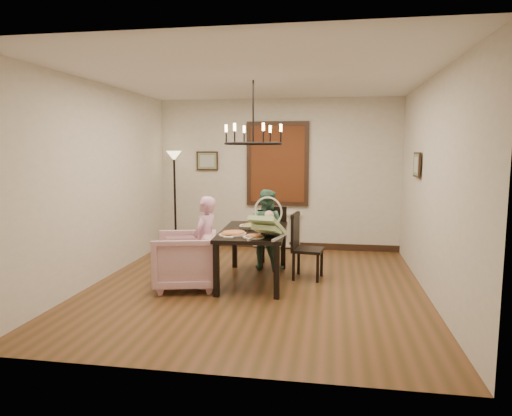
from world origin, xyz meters
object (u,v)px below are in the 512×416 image
(armchair, at_px, (185,260))
(floor_lamp, at_px, (175,201))
(baby_bouncer, at_px, (267,224))
(chair_right, at_px, (308,246))
(dining_table, at_px, (253,236))
(chair_far, at_px, (273,237))
(elderly_woman, at_px, (205,250))
(drinking_glass, at_px, (259,224))
(seated_man, at_px, (266,236))

(armchair, distance_m, floor_lamp, 2.60)
(baby_bouncer, bearing_deg, chair_right, 71.95)
(dining_table, bearing_deg, baby_bouncer, -65.57)
(armchair, bearing_deg, floor_lamp, -170.98)
(chair_far, xyz_separation_m, floor_lamp, (-1.99, 0.99, 0.43))
(dining_table, bearing_deg, elderly_woman, -150.48)
(chair_right, xyz_separation_m, drinking_glass, (-0.71, -0.14, 0.33))
(seated_man, distance_m, drinking_glass, 0.67)
(dining_table, height_order, floor_lamp, floor_lamp)
(drinking_glass, bearing_deg, armchair, -147.64)
(elderly_woman, xyz_separation_m, floor_lamp, (-1.23, 2.29, 0.38))
(dining_table, height_order, seated_man, seated_man)
(seated_man, bearing_deg, armchair, 68.95)
(dining_table, bearing_deg, drinking_glass, 65.98)
(dining_table, bearing_deg, armchair, -155.61)
(chair_right, height_order, elderly_woman, elderly_woman)
(chair_right, distance_m, elderly_woman, 1.50)
(dining_table, xyz_separation_m, chair_far, (0.16, 0.92, -0.18))
(baby_bouncer, bearing_deg, floor_lamp, 143.10)
(floor_lamp, bearing_deg, elderly_woman, -61.75)
(armchair, height_order, seated_man, seated_man)
(armchair, distance_m, drinking_glass, 1.17)
(baby_bouncer, height_order, drinking_glass, baby_bouncer)
(dining_table, height_order, chair_far, chair_far)
(dining_table, xyz_separation_m, floor_lamp, (-1.82, 1.91, 0.24))
(armchair, relative_size, drinking_glass, 5.97)
(chair_right, relative_size, armchair, 1.16)
(chair_far, bearing_deg, elderly_woman, -124.16)
(chair_far, height_order, seated_man, seated_man)
(dining_table, height_order, drinking_glass, drinking_glass)
(dining_table, xyz_separation_m, elderly_woman, (-0.59, -0.38, -0.14))
(seated_man, relative_size, baby_bouncer, 1.86)
(floor_lamp, bearing_deg, drinking_glass, -43.40)
(armchair, relative_size, baby_bouncer, 1.49)
(chair_right, distance_m, seated_man, 0.83)
(seated_man, distance_m, floor_lamp, 2.26)
(chair_far, xyz_separation_m, seated_man, (-0.09, -0.18, 0.05))
(elderly_woman, bearing_deg, floor_lamp, -137.55)
(floor_lamp, bearing_deg, armchair, -67.74)
(chair_far, bearing_deg, dining_table, -103.98)
(seated_man, bearing_deg, chair_right, 163.29)
(elderly_woman, bearing_deg, drinking_glass, 142.58)
(elderly_woman, distance_m, seated_man, 1.30)
(chair_right, relative_size, seated_man, 0.92)
(chair_far, distance_m, elderly_woman, 1.51)
(armchair, xyz_separation_m, drinking_glass, (0.91, 0.58, 0.43))
(chair_right, relative_size, drinking_glass, 6.89)
(seated_man, height_order, floor_lamp, floor_lamp)
(seated_man, bearing_deg, baby_bouncer, 116.34)
(chair_right, bearing_deg, chair_far, 50.59)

